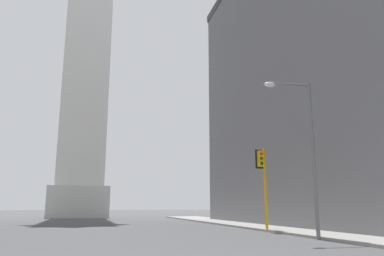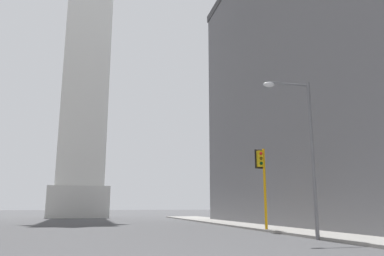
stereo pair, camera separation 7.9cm
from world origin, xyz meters
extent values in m
cube|color=gray|center=(15.70, 21.78, 0.07)|extent=(5.00, 72.62, 0.15)
cube|color=silver|center=(0.00, 60.51, 2.31)|extent=(8.85, 8.85, 4.63)
cube|color=white|center=(0.00, 60.51, 30.93)|extent=(7.08, 7.08, 52.62)
cylinder|color=orange|center=(13.42, 22.83, 2.78)|extent=(0.18, 0.18, 5.56)
cylinder|color=#262626|center=(13.42, 22.83, 0.05)|extent=(0.40, 0.40, 0.10)
cube|color=yellow|center=(13.13, 22.83, 4.86)|extent=(0.36, 0.36, 1.10)
cube|color=black|center=(13.12, 23.01, 4.86)|extent=(0.58, 0.06, 1.32)
sphere|color=red|center=(13.14, 22.64, 5.20)|extent=(0.22, 0.22, 0.22)
sphere|color=#483506|center=(13.14, 22.64, 4.86)|extent=(0.22, 0.22, 0.22)
sphere|color=#073410|center=(13.14, 22.64, 4.52)|extent=(0.22, 0.22, 0.22)
cylinder|color=slate|center=(13.17, 16.43, 4.12)|extent=(0.20, 0.20, 8.23)
cylinder|color=slate|center=(12.02, 16.43, 8.08)|extent=(2.31, 0.12, 0.12)
sphere|color=slate|center=(13.17, 16.43, 8.08)|extent=(0.20, 0.20, 0.20)
ellipsoid|color=silver|center=(10.87, 16.43, 7.96)|extent=(0.64, 0.36, 0.26)
camera|label=1|loc=(2.15, -0.84, 1.62)|focal=35.00mm
camera|label=2|loc=(2.23, -0.86, 1.62)|focal=35.00mm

